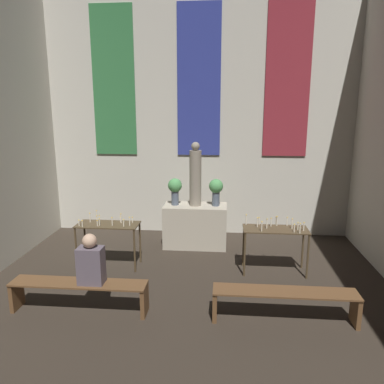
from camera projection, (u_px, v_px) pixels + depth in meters
name	position (u px, v px, depth m)	size (l,w,h in m)	color
wall_back	(199.00, 107.00, 8.44)	(7.12, 0.16, 5.83)	beige
altar	(195.00, 226.00, 8.03)	(1.33, 0.67, 0.91)	#ADA38E
statue	(195.00, 176.00, 7.79)	(0.25, 0.25, 1.34)	gray
flower_vase_left	(175.00, 188.00, 7.89)	(0.30, 0.30, 0.57)	#4C5666
flower_vase_right	(216.00, 189.00, 7.81)	(0.30, 0.30, 0.57)	#4C5666
candle_rack_left	(108.00, 230.00, 6.93)	(1.15, 0.50, 1.03)	#473823
candle_rack_right	(275.00, 234.00, 6.67)	(1.15, 0.50, 1.03)	#473823
pew_back_left	(79.00, 290.00, 5.44)	(1.99, 0.36, 0.46)	brown
pew_back_right	(285.00, 299.00, 5.19)	(1.99, 0.36, 0.46)	brown
person_seated	(91.00, 262.00, 5.33)	(0.36, 0.24, 0.74)	#564C56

